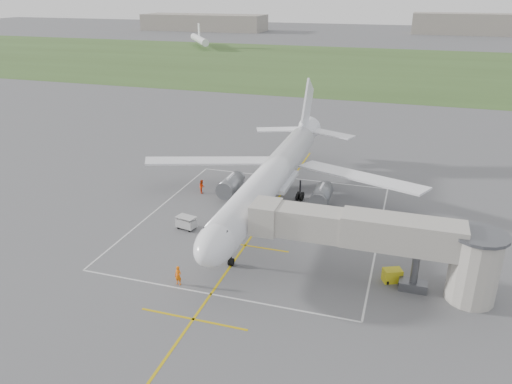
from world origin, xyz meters
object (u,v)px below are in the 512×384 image
(airliner, at_px, (272,176))
(baggage_cart, at_px, (186,223))
(jet_bridge, at_px, (393,242))
(ramp_worker_nose, at_px, (178,276))
(ramp_worker_wing, at_px, (202,186))
(gpu_unit, at_px, (392,275))

(airliner, height_order, baggage_cart, airliner)
(airliner, relative_size, jet_bridge, 2.00)
(ramp_worker_nose, bearing_deg, airliner, 86.64)
(baggage_cart, height_order, ramp_worker_wing, ramp_worker_wing)
(airliner, xyz_separation_m, jet_bridge, (15.72, -14.25, 0.35))
(gpu_unit, bearing_deg, ramp_worker_nose, 174.83)
(ramp_worker_nose, distance_m, ramp_worker_wing, 23.23)
(airliner, bearing_deg, ramp_worker_wing, 169.46)
(airliner, relative_size, baggage_cart, 18.70)
(gpu_unit, bearing_deg, jet_bridge, -133.10)
(jet_bridge, height_order, ramp_worker_nose, jet_bridge)
(airliner, bearing_deg, ramp_worker_nose, -100.14)
(baggage_cart, relative_size, ramp_worker_wing, 1.32)
(jet_bridge, xyz_separation_m, ramp_worker_wing, (-26.39, 16.24, -3.79))
(airliner, relative_size, ramp_worker_nose, 23.83)
(airliner, xyz_separation_m, gpu_unit, (16.03, -13.33, -3.74))
(airliner, xyz_separation_m, ramp_worker_wing, (-10.67, 1.99, -3.44))
(jet_bridge, bearing_deg, baggage_cart, 167.38)
(airliner, distance_m, ramp_worker_wing, 11.39)
(ramp_worker_nose, relative_size, ramp_worker_wing, 1.03)
(jet_bridge, relative_size, baggage_cart, 9.36)
(jet_bridge, bearing_deg, ramp_worker_wing, 148.40)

